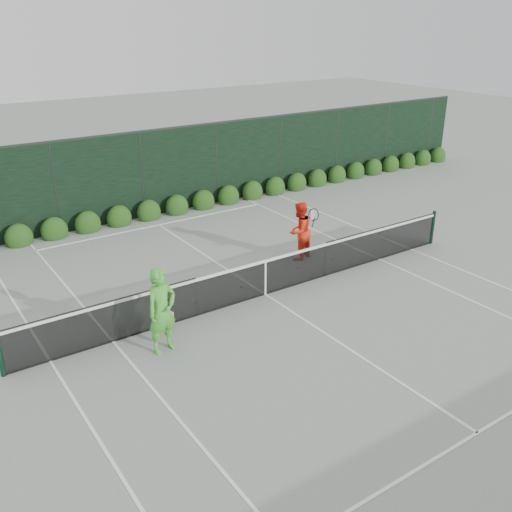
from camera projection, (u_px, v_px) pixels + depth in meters
ground at (265, 295)px, 14.72m from camera, size 80.00×80.00×0.00m
tennis_net at (265, 276)px, 14.50m from camera, size 12.90×0.10×1.07m
player_woman at (162, 311)px, 11.92m from camera, size 0.77×0.59×1.91m
player_man at (299, 231)px, 16.58m from camera, size 1.00×0.89×1.73m
court_lines at (265, 294)px, 14.72m from camera, size 11.03×23.83×0.01m
windscreen_fence at (339, 279)px, 12.07m from camera, size 32.00×21.07×3.06m
hedge_row at (149, 213)px, 20.08m from camera, size 31.66×0.65×0.94m
tennis_balls at (263, 280)px, 15.45m from camera, size 5.21×1.12×0.07m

